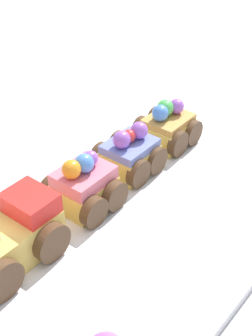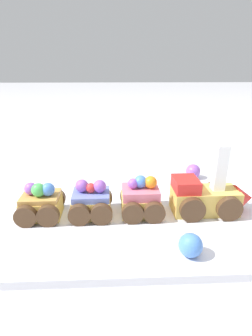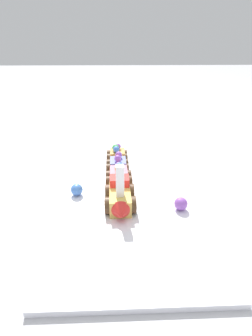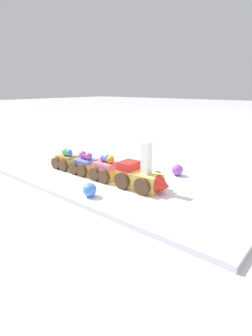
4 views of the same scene
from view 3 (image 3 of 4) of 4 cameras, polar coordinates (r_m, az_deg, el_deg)
name	(u,v)px [view 3 (image 3 of 4)]	position (r m, az deg, el deg)	size (l,w,h in m)	color
ground_plane	(128,188)	(0.74, 0.37, -4.33)	(10.00, 10.00, 0.00)	#B2B2B7
display_board	(128,186)	(0.74, 0.37, -3.92)	(0.77, 0.34, 0.01)	white
cake_train_locomotive	(120,198)	(0.62, -1.30, -6.49)	(0.14, 0.07, 0.11)	#E0BC56
cake_car_strawberry	(119,177)	(0.72, -1.58, -1.92)	(0.07, 0.07, 0.07)	#E0BC56
cake_car_blueberry	(118,165)	(0.79, -1.73, 0.63)	(0.07, 0.07, 0.06)	#E0BC56
cake_car_caramel	(117,155)	(0.87, -1.89, 2.82)	(0.07, 0.07, 0.06)	#E0BC56
gumball_purple	(181,204)	(0.63, 11.85, -7.64)	(0.03, 0.03, 0.03)	#9956C6
gumball_blue	(77,190)	(0.69, -10.68, -4.67)	(0.03, 0.03, 0.03)	#4C84E0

